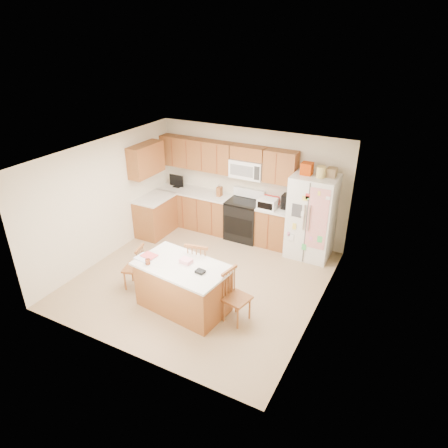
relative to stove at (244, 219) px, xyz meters
The scene contains 9 objects.
ground 1.99m from the stove, 90.00° to the right, with size 4.50×4.50×0.00m, color #866449.
room_shell 2.16m from the stove, 90.00° to the right, with size 4.60×4.60×2.52m.
cabinetry 1.09m from the stove, behind, with size 3.36×1.56×2.15m.
stove is the anchor object (origin of this frame).
refrigerator 1.63m from the stove, ahead, with size 0.90×0.79×2.04m.
island 2.85m from the stove, 86.49° to the right, with size 1.71×1.11×0.96m.
windsor_chair_left 2.90m from the stove, 109.35° to the right, with size 0.44×0.45×0.87m.
windsor_chair_back 2.30m from the stove, 85.50° to the right, with size 0.52×0.50×1.05m.
windsor_chair_right 2.95m from the stove, 67.62° to the right, with size 0.46×0.48×0.94m.
Camera 1 is at (3.43, -5.61, 4.45)m, focal length 32.00 mm.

